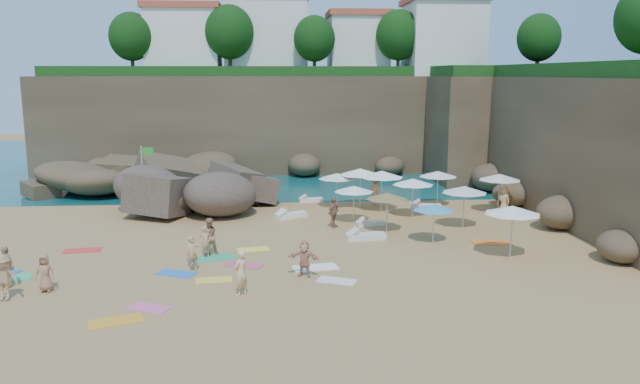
{
  "coord_description": "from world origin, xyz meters",
  "views": [
    {
      "loc": [
        -0.38,
        -29.53,
        8.2
      ],
      "look_at": [
        2.0,
        3.0,
        2.0
      ],
      "focal_mm": 35.0,
      "sensor_mm": 36.0,
      "label": 1
    }
  ],
  "objects": [
    {
      "name": "lounger_2",
      "position": [
        8.89,
        7.49,
        0.14
      ],
      "size": [
        1.89,
        0.83,
        0.28
      ],
      "primitive_type": "cube",
      "rotation": [
        0.0,
        0.0,
        -0.13
      ],
      "color": "white",
      "rests_on": "ground"
    },
    {
      "name": "parasol_0",
      "position": [
        3.97,
        4.19,
        1.92
      ],
      "size": [
        2.21,
        2.21,
        2.09
      ],
      "color": "silver",
      "rests_on": "ground"
    },
    {
      "name": "parasol_6",
      "position": [
        5.45,
        2.04,
        1.92
      ],
      "size": [
        2.21,
        2.21,
        2.09
      ],
      "color": "silver",
      "rests_on": "ground"
    },
    {
      "name": "rock_promontory",
      "position": [
        -11.0,
        16.0,
        0.0
      ],
      "size": [
        12.0,
        7.0,
        2.0
      ],
      "primitive_type": null,
      "color": "brown",
      "rests_on": "ground"
    },
    {
      "name": "parasol_8",
      "position": [
        9.73,
        2.59,
        2.1
      ],
      "size": [
        2.43,
        2.43,
        2.29
      ],
      "color": "silver",
      "rests_on": "ground"
    },
    {
      "name": "person_stand_6",
      "position": [
        -1.71,
        -7.01,
        0.87
      ],
      "size": [
        0.72,
        0.76,
        1.75
      ],
      "primitive_type": "imported",
      "rotation": [
        0.0,
        0.0,
        4.04
      ],
      "color": "#F0C988",
      "rests_on": "ground"
    },
    {
      "name": "towel_1",
      "position": [
        -4.94,
        -8.16,
        0.01
      ],
      "size": [
        1.68,
        1.27,
        0.03
      ],
      "primitive_type": "cube",
      "rotation": [
        0.0,
        0.0,
        -0.39
      ],
      "color": "pink",
      "rests_on": "ground"
    },
    {
      "name": "parasol_4",
      "position": [
        9.76,
        8.17,
        2.06
      ],
      "size": [
        2.37,
        2.37,
        2.24
      ],
      "color": "silver",
      "rests_on": "ground"
    },
    {
      "name": "cliff_corner",
      "position": [
        17.0,
        20.0,
        4.0
      ],
      "size": [
        10.0,
        12.0,
        8.0
      ],
      "primitive_type": "cube",
      "color": "brown",
      "rests_on": "ground"
    },
    {
      "name": "towel_2",
      "position": [
        -5.79,
        -9.31,
        0.02
      ],
      "size": [
        1.97,
        1.46,
        0.03
      ],
      "primitive_type": "cube",
      "rotation": [
        0.0,
        0.0,
        0.37
      ],
      "color": "orange",
      "rests_on": "ground"
    },
    {
      "name": "person_lie_4",
      "position": [
        -3.89,
        -4.01,
        0.18
      ],
      "size": [
        1.19,
        1.56,
        0.35
      ],
      "primitive_type": "imported",
      "rotation": [
        0.0,
        0.0,
        0.51
      ],
      "color": "tan",
      "rests_on": "ground"
    },
    {
      "name": "lounger_4",
      "position": [
        4.78,
        3.4,
        0.12
      ],
      "size": [
        1.63,
        0.88,
        0.24
      ],
      "primitive_type": "cube",
      "rotation": [
        0.0,
        0.0,
        0.24
      ],
      "color": "silver",
      "rests_on": "ground"
    },
    {
      "name": "towel_13",
      "position": [
        2.04,
        -5.69,
        0.01
      ],
      "size": [
        1.74,
        1.33,
        0.03
      ],
      "primitive_type": "cube",
      "rotation": [
        0.0,
        0.0,
        -0.41
      ],
      "color": "white",
      "rests_on": "ground"
    },
    {
      "name": "towel_10",
      "position": [
        10.2,
        -0.57,
        0.02
      ],
      "size": [
        1.88,
        1.01,
        0.03
      ],
      "primitive_type": "cube",
      "rotation": [
        0.0,
        0.0,
        -0.05
      ],
      "color": "orange",
      "rests_on": "ground"
    },
    {
      "name": "person_lie_2",
      "position": [
        -9.17,
        -6.11,
        0.19
      ],
      "size": [
        0.71,
        1.44,
        0.38
      ],
      "primitive_type": "imported",
      "rotation": [
        0.0,
        0.0,
        0.01
      ],
      "color": "#A67253",
      "rests_on": "ground"
    },
    {
      "name": "parasol_3",
      "position": [
        12.95,
        6.13,
        2.16
      ],
      "size": [
        2.49,
        2.49,
        2.35
      ],
      "color": "silver",
      "rests_on": "ground"
    },
    {
      "name": "cliff_right",
      "position": [
        19.0,
        8.0,
        4.0
      ],
      "size": [
        8.0,
        30.0,
        8.0
      ],
      "primitive_type": "cube",
      "color": "brown",
      "rests_on": "ground"
    },
    {
      "name": "parasol_2",
      "position": [
        3.43,
        8.13,
        2.0
      ],
      "size": [
        2.31,
        2.31,
        2.18
      ],
      "color": "silver",
      "rests_on": "ground"
    },
    {
      "name": "towel_9",
      "position": [
        -1.8,
        -3.34,
        0.01
      ],
      "size": [
        1.86,
        1.45,
        0.03
      ],
      "primitive_type": "cube",
      "rotation": [
        0.0,
        0.0,
        -0.43
      ],
      "color": "#CA4E76",
      "rests_on": "ground"
    },
    {
      "name": "parasol_10",
      "position": [
        7.36,
        -0.24,
        1.78
      ],
      "size": [
        2.05,
        2.05,
        1.94
      ],
      "color": "silver",
      "rests_on": "ground"
    },
    {
      "name": "person_stand_5",
      "position": [
        -9.83,
        11.91,
        0.89
      ],
      "size": [
        1.72,
        0.87,
        1.78
      ],
      "primitive_type": "imported",
      "rotation": [
        0.0,
        0.0,
        -0.25
      ],
      "color": "tan",
      "rests_on": "ground"
    },
    {
      "name": "clifftop_buildings",
      "position": [
        2.96,
        25.79,
        11.24
      ],
      "size": [
        28.48,
        9.48,
        7.0
      ],
      "color": "white",
      "rests_on": "cliff_back"
    },
    {
      "name": "parasol_5",
      "position": [
        7.56,
        5.36,
        2.07
      ],
      "size": [
        2.39,
        2.39,
        2.26
      ],
      "color": "silver",
      "rests_on": "ground"
    },
    {
      "name": "towel_4",
      "position": [
        -1.46,
        -0.86,
        0.01
      ],
      "size": [
        1.59,
        1.01,
        0.03
      ],
      "primitive_type": "cube",
      "rotation": [
        0.0,
        0.0,
        0.19
      ],
      "color": "#F7FF43",
      "rests_on": "ground"
    },
    {
      "name": "lounger_3",
      "position": [
        4.0,
        0.68,
        0.13
      ],
      "size": [
        1.7,
        1.14,
        0.25
      ],
      "primitive_type": "cube",
      "rotation": [
        0.0,
        0.0,
        0.41
      ],
      "color": "white",
      "rests_on": "ground"
    },
    {
      "name": "towel_11",
      "position": [
        -3.21,
        -2.17,
        0.02
      ],
      "size": [
        2.13,
        1.58,
        0.03
      ],
      "primitive_type": "cube",
      "rotation": [
        0.0,
        0.0,
        0.37
      ],
      "color": "#30AA72",
      "rests_on": "ground"
    },
    {
      "name": "cliff_back",
      "position": [
        2.0,
        25.0,
        4.0
      ],
      "size": [
        44.0,
        8.0,
        8.0
      ],
      "primitive_type": "cube",
      "color": "brown",
      "rests_on": "ground"
    },
    {
      "name": "rock_outcrop",
      "position": [
        -4.71,
        7.19,
        0.0
      ],
      "size": [
        7.82,
        6.38,
        2.82
      ],
      "primitive_type": null,
      "rotation": [
        0.0,
        0.0,
        0.17
      ],
      "color": "brown",
      "rests_on": "ground"
    },
    {
      "name": "lounger_5",
      "position": [
        4.13,
        0.55,
        0.15
      ],
      "size": [
        2.05,
        0.93,
        0.31
      ],
      "primitive_type": "cube",
      "rotation": [
        0.0,
        0.0,
        0.14
      ],
      "color": "silver",
      "rests_on": "ground"
    },
    {
      "name": "person_stand_4",
      "position": [
        13.05,
        5.53,
        0.86
      ],
      "size": [
        0.8,
        0.96,
        1.72
      ],
      "primitive_type": "imported",
      "rotation": [
        0.0,
        0.0,
        -1.07
      ],
      "color": "tan",
      "rests_on": "ground"
    },
    {
      "name": "towel_3",
      "position": [
        -11.32,
        -4.52,
        0.02
      ],
      "size": [
        2.12,
        1.56,
        0.03
      ],
      "primitive_type": "cube",
      "rotation": [
        0.0,
        0.0,
        0.35
      ],
      "color": "#36BF6E",
      "rests_on": "ground"
    },
    {
      "name": "clifftop_trees",
      "position": [
        4.78,
        19.52,
        11.26
      ],
      "size": [
        35.6,
        23.82,
        4.4
      ],
      "color": "#11380F",
      "rests_on": "ground"
    },
    {
      "name": "ground",
      "position": [
        0.0,
        0.0,
        0.0
      ],
      "size": [
        120.0,
        120.0,
        0.0
      ],
      "primitive_type": "plane",
      "color": "tan",
      "rests_on": "ground"
    },
    {
      "name": "towel_8",
      "position": [
        -4.55,
        -4.3,
        0.01
      ],
      "size": [
        1.8,
        1.39,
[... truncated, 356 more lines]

